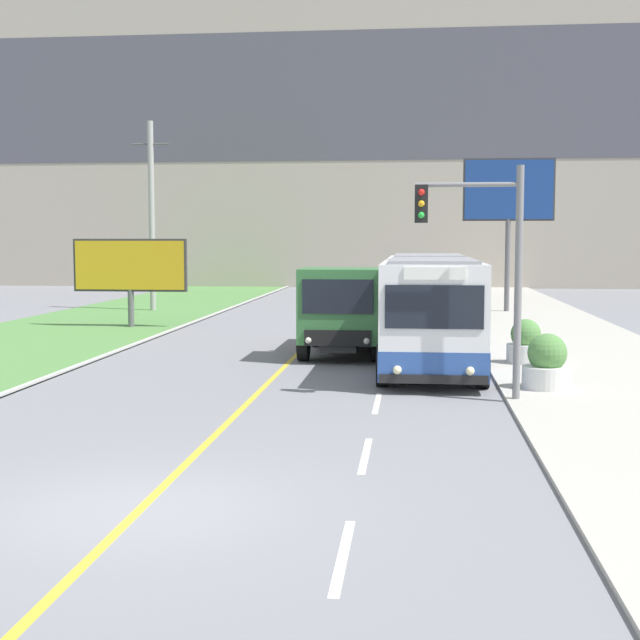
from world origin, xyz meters
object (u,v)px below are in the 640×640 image
(city_bus, at_px, (430,308))
(traffic_light_mast, at_px, (485,251))
(planter_round_second, at_px, (526,344))
(billboard_large, at_px, (509,196))
(utility_pole_far, at_px, (152,216))
(dump_truck, at_px, (343,312))
(planter_round_near, at_px, (547,364))
(billboard_small, at_px, (130,267))

(city_bus, bearing_deg, traffic_light_mast, -80.79)
(planter_round_second, bearing_deg, billboard_large, 85.84)
(utility_pole_far, bearing_deg, dump_truck, -56.50)
(billboard_large, xyz_separation_m, planter_round_second, (-1.30, -17.88, -4.86))
(billboard_large, xyz_separation_m, planter_round_near, (-1.34, -22.10, -4.84))
(planter_round_near, bearing_deg, traffic_light_mast, -137.78)
(planter_round_near, bearing_deg, billboard_small, 136.52)
(city_bus, xyz_separation_m, billboard_large, (3.93, 17.15, 3.95))
(dump_truck, distance_m, planter_round_second, 5.38)
(traffic_light_mast, distance_m, planter_round_second, 6.42)
(city_bus, distance_m, billboard_large, 18.03)
(planter_round_near, bearing_deg, planter_round_second, 89.55)
(utility_pole_far, xyz_separation_m, billboard_large, (17.00, 0.59, 0.87))
(planter_round_near, height_order, planter_round_second, planter_round_near)
(dump_truck, xyz_separation_m, planter_round_second, (5.16, -1.37, -0.71))
(billboard_large, height_order, planter_round_near, billboard_large)
(billboard_small, relative_size, planter_round_near, 3.58)
(utility_pole_far, relative_size, planter_round_near, 7.19)
(dump_truck, bearing_deg, planter_round_second, -14.91)
(dump_truck, bearing_deg, traffic_light_mast, -63.05)
(planter_round_second, bearing_deg, planter_round_near, -90.45)
(city_bus, distance_m, planter_round_near, 5.66)
(billboard_large, relative_size, planter_round_second, 5.96)
(dump_truck, bearing_deg, planter_round_near, -47.51)
(dump_truck, relative_size, traffic_light_mast, 1.21)
(billboard_large, bearing_deg, dump_truck, -111.36)
(traffic_light_mast, distance_m, billboard_large, 23.80)
(city_bus, relative_size, utility_pole_far, 1.28)
(billboard_large, xyz_separation_m, billboard_small, (-15.47, -8.70, -3.08))
(dump_truck, height_order, billboard_large, billboard_large)
(dump_truck, relative_size, planter_round_second, 5.01)
(dump_truck, height_order, planter_round_near, dump_truck)
(city_bus, relative_size, dump_truck, 1.92)
(dump_truck, xyz_separation_m, traffic_light_mast, (3.56, -7.01, 1.91))
(city_bus, xyz_separation_m, traffic_light_mast, (1.03, -6.37, 1.71))
(utility_pole_far, bearing_deg, city_bus, -51.72)
(dump_truck, xyz_separation_m, utility_pole_far, (-10.54, 15.92, 3.28))
(planter_round_near, relative_size, planter_round_second, 1.04)
(dump_truck, relative_size, billboard_large, 0.84)
(traffic_light_mast, height_order, billboard_large, billboard_large)
(dump_truck, distance_m, billboard_small, 11.97)
(city_bus, height_order, planter_round_near, city_bus)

